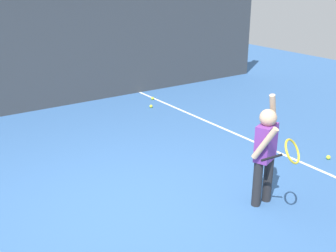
{
  "coord_description": "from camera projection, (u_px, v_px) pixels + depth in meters",
  "views": [
    {
      "loc": [
        -2.08,
        -3.88,
        2.66
      ],
      "look_at": [
        0.71,
        0.21,
        0.85
      ],
      "focal_mm": 44.95,
      "sensor_mm": 36.0,
      "label": 1
    }
  ],
  "objects": [
    {
      "name": "ground_plane",
      "position": [
        129.0,
        209.0,
        5.03
      ],
      "size": [
        20.0,
        20.0,
        0.0
      ],
      "primitive_type": "plane",
      "color": "#335B93"
    },
    {
      "name": "tennis_player",
      "position": [
        267.0,
        149.0,
        4.9
      ],
      "size": [
        0.56,
        0.75,
        1.35
      ],
      "rotation": [
        0.0,
        0.0,
        0.36
      ],
      "color": "#232326",
      "rests_on": "ground"
    },
    {
      "name": "tennis_ball_0",
      "position": [
        328.0,
        157.0,
        6.35
      ],
      "size": [
        0.07,
        0.07,
        0.07
      ],
      "primitive_type": "sphere",
      "color": "#CCE033",
      "rests_on": "ground"
    },
    {
      "name": "back_fence_windscreen",
      "position": [
        12.0,
        42.0,
        8.0
      ],
      "size": [
        12.5,
        0.08,
        2.83
      ],
      "primitive_type": "cube",
      "color": "#383D42",
      "rests_on": "ground"
    },
    {
      "name": "tennis_ball_4",
      "position": [
        151.0,
        106.0,
        8.78
      ],
      "size": [
        0.07,
        0.07,
        0.07
      ],
      "primitive_type": "sphere",
      "color": "#CCE033",
      "rests_on": "ground"
    },
    {
      "name": "court_line_sideline",
      "position": [
        241.0,
        136.0,
        7.27
      ],
      "size": [
        0.05,
        9.0,
        0.0
      ],
      "primitive_type": "cube",
      "color": "white",
      "rests_on": "ground"
    },
    {
      "name": "fence_post_2",
      "position": [
        244.0,
        19.0,
        11.25
      ],
      "size": [
        0.09,
        0.09,
        2.98
      ],
      "primitive_type": "cylinder",
      "color": "slate",
      "rests_on": "ground"
    },
    {
      "name": "fence_post_1",
      "position": [
        10.0,
        38.0,
        8.02
      ],
      "size": [
        0.09,
        0.09,
        2.98
      ],
      "primitive_type": "cylinder",
      "color": "slate",
      "rests_on": "ground"
    },
    {
      "name": "tennis_ball_3",
      "position": [
        153.0,
        98.0,
        9.33
      ],
      "size": [
        0.07,
        0.07,
        0.07
      ],
      "primitive_type": "sphere",
      "color": "#CCE033",
      "rests_on": "ground"
    }
  ]
}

